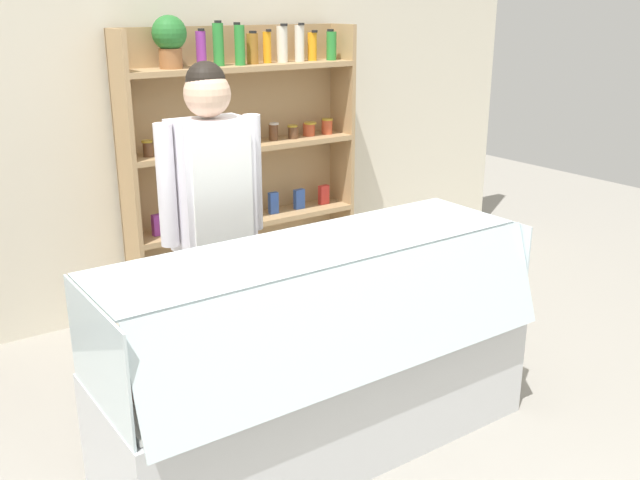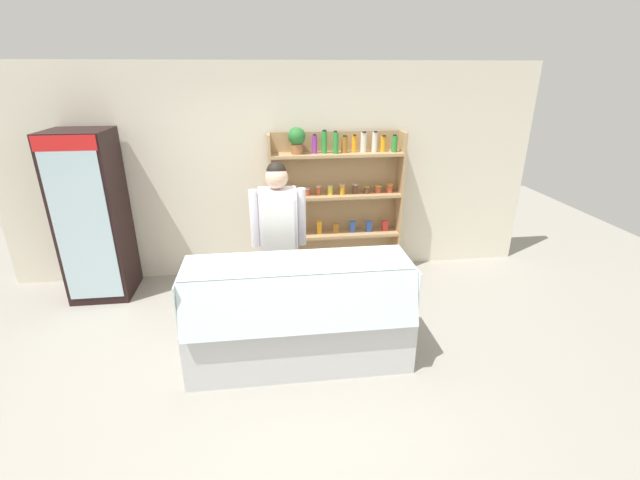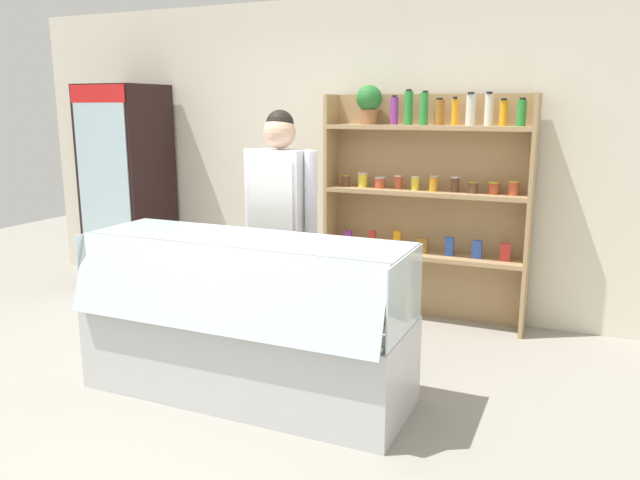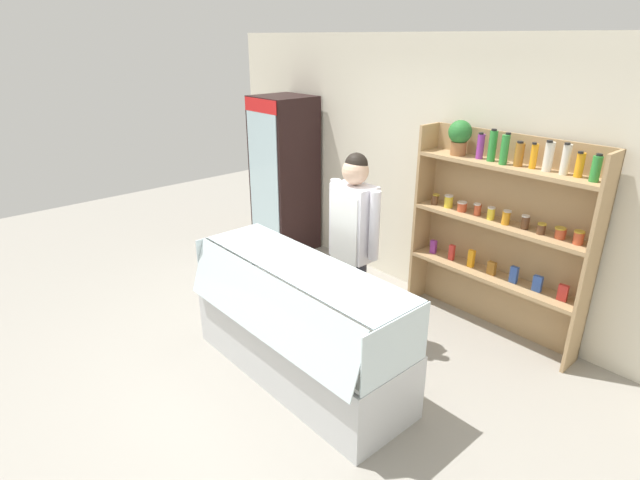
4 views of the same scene
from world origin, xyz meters
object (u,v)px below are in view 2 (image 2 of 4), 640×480
drinks_fridge (93,217)px  shelving_unit (334,195)px  shop_clerk (279,230)px  deli_display_case (299,331)px

drinks_fridge → shelving_unit: 2.90m
drinks_fridge → shop_clerk: 2.31m
drinks_fridge → shop_clerk: size_ratio=1.13×
drinks_fridge → shelving_unit: size_ratio=1.02×
shelving_unit → shop_clerk: (-0.76, -1.12, -0.04)m
shelving_unit → drinks_fridge: bearing=-175.4°
drinks_fridge → deli_display_case: (2.27, -1.63, -0.68)m
shelving_unit → deli_display_case: bearing=-108.5°
deli_display_case → shop_clerk: bearing=100.2°
drinks_fridge → deli_display_case: drinks_fridge is taller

